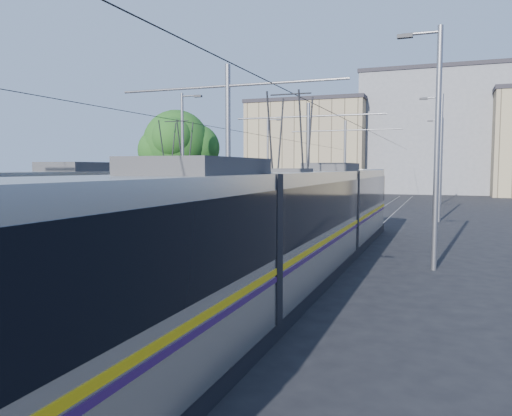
% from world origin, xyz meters
% --- Properties ---
extents(ground, '(160.00, 160.00, 0.00)m').
position_xyz_m(ground, '(0.00, 0.00, 0.00)').
color(ground, black).
rests_on(ground, ground).
extents(platform, '(4.00, 50.00, 0.30)m').
position_xyz_m(platform, '(0.00, 17.00, 0.15)').
color(platform, gray).
rests_on(platform, ground).
extents(tactile_strip_left, '(0.70, 50.00, 0.01)m').
position_xyz_m(tactile_strip_left, '(-1.45, 17.00, 0.30)').
color(tactile_strip_left, gray).
rests_on(tactile_strip_left, platform).
extents(tactile_strip_right, '(0.70, 50.00, 0.01)m').
position_xyz_m(tactile_strip_right, '(1.45, 17.00, 0.30)').
color(tactile_strip_right, gray).
rests_on(tactile_strip_right, platform).
extents(rails, '(8.71, 70.00, 0.03)m').
position_xyz_m(rails, '(0.00, 17.00, 0.02)').
color(rails, gray).
rests_on(rails, ground).
extents(tram_left, '(2.43, 30.73, 5.50)m').
position_xyz_m(tram_left, '(-3.60, 10.40, 1.71)').
color(tram_left, black).
rests_on(tram_left, ground).
extents(tram_right, '(2.43, 28.26, 5.50)m').
position_xyz_m(tram_right, '(3.60, 4.25, 1.86)').
color(tram_right, black).
rests_on(tram_right, ground).
extents(catenary, '(9.20, 70.00, 7.00)m').
position_xyz_m(catenary, '(0.00, 14.15, 4.52)').
color(catenary, slate).
rests_on(catenary, platform).
extents(street_lamps, '(15.18, 38.22, 8.00)m').
position_xyz_m(street_lamps, '(-0.00, 21.00, 4.18)').
color(street_lamps, slate).
rests_on(street_lamps, ground).
extents(shelter, '(0.84, 1.08, 2.09)m').
position_xyz_m(shelter, '(0.31, 13.56, 1.39)').
color(shelter, black).
rests_on(shelter, platform).
extents(tree, '(5.11, 4.72, 7.42)m').
position_xyz_m(tree, '(-9.48, 21.47, 5.02)').
color(tree, '#382314').
rests_on(tree, ground).
extents(building_left, '(16.32, 12.24, 12.67)m').
position_xyz_m(building_left, '(-10.00, 60.00, 6.34)').
color(building_left, gray).
rests_on(building_left, ground).
extents(building_centre, '(18.36, 14.28, 16.26)m').
position_xyz_m(building_centre, '(6.00, 64.00, 8.14)').
color(building_centre, gray).
rests_on(building_centre, ground).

